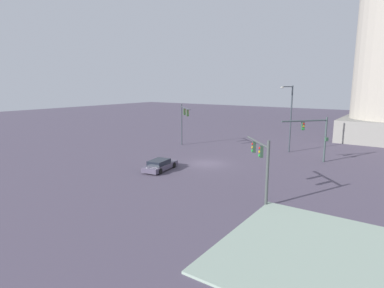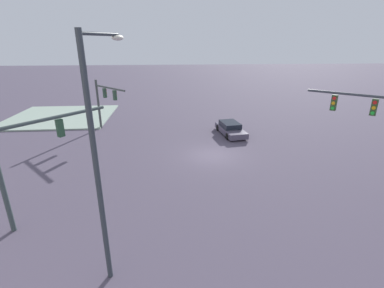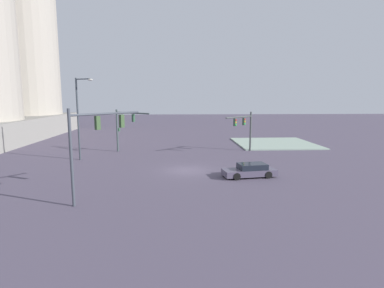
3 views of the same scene
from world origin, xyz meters
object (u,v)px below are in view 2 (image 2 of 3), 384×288
object	(u,v)px
traffic_signal_near_corner	(380,123)
traffic_signal_opposite_side	(104,98)
sedan_car_approaching	(230,129)
streetlamp_curved_arm	(99,153)
traffic_signal_cross_street	(27,152)

from	to	relation	value
traffic_signal_near_corner	traffic_signal_opposite_side	size ratio (longest dim) A/B	1.23
traffic_signal_opposite_side	sedan_car_approaching	xyz separation A→B (m)	(-12.75, 2.27, -2.94)
traffic_signal_opposite_side	streetlamp_curved_arm	distance (m)	20.24
streetlamp_curved_arm	traffic_signal_cross_street	bearing A→B (deg)	72.08
traffic_signal_near_corner	traffic_signal_opposite_side	world-z (taller)	traffic_signal_near_corner
traffic_signal_opposite_side	traffic_signal_near_corner	bearing A→B (deg)	9.96
traffic_signal_near_corner	sedan_car_approaching	size ratio (longest dim) A/B	1.29
traffic_signal_near_corner	sedan_car_approaching	distance (m)	14.15
traffic_signal_opposite_side	sedan_car_approaching	world-z (taller)	traffic_signal_opposite_side
traffic_signal_cross_street	streetlamp_curved_arm	size ratio (longest dim) A/B	0.60
traffic_signal_opposite_side	sedan_car_approaching	distance (m)	13.28
traffic_signal_cross_street	streetlamp_curved_arm	xyz separation A→B (m)	(-4.58, 4.16, 1.51)
traffic_signal_near_corner	traffic_signal_opposite_side	xyz separation A→B (m)	(18.50, -14.58, -1.01)
traffic_signal_cross_street	traffic_signal_near_corner	bearing A→B (deg)	-46.26
traffic_signal_near_corner	sedan_car_approaching	bearing A→B (deg)	-23.44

